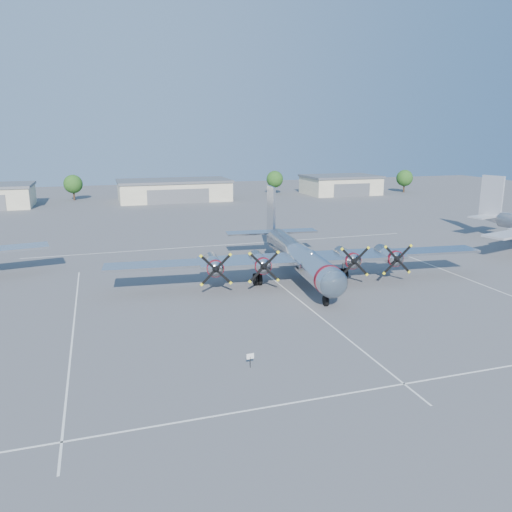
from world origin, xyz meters
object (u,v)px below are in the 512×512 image
object	(u,v)px
hangar_center	(174,190)
main_bomber_b29	(296,278)
tree_west	(73,184)
hangar_east	(340,185)
tree_far_east	(405,178)
tree_east	(275,179)
info_placard	(250,358)

from	to	relation	value
hangar_center	main_bomber_b29	bearing A→B (deg)	-87.92
main_bomber_b29	tree_west	bearing A→B (deg)	113.57
hangar_east	tree_far_east	bearing A→B (deg)	-5.61
tree_east	tree_west	bearing A→B (deg)	177.92
info_placard	hangar_east	bearing A→B (deg)	55.47
tree_west	info_placard	world-z (taller)	tree_west
hangar_east	tree_west	world-z (taller)	tree_west
tree_west	tree_east	size ratio (longest dim) A/B	1.00
hangar_center	hangar_east	bearing A→B (deg)	0.00
tree_east	info_placard	xyz separation A→B (m)	(-39.32, -104.42, -3.44)
tree_far_east	main_bomber_b29	size ratio (longest dim) A/B	0.15
hangar_center	tree_far_east	distance (m)	68.05
hangar_center	hangar_east	xyz separation A→B (m)	(48.00, 0.00, 0.00)
hangar_east	main_bomber_b29	distance (m)	89.71
hangar_center	tree_west	bearing A→B (deg)	162.18
tree_west	tree_east	xyz separation A→B (m)	(55.00, -2.00, 0.00)
hangar_east	info_placard	xyz separation A→B (m)	(-57.32, -98.38, -1.94)
tree_east	info_placard	bearing A→B (deg)	-110.64
main_bomber_b29	info_placard	world-z (taller)	main_bomber_b29
hangar_east	info_placard	distance (m)	113.88
main_bomber_b29	hangar_east	bearing A→B (deg)	65.28
hangar_center	hangar_east	size ratio (longest dim) A/B	1.39
tree_east	tree_far_east	distance (m)	38.83
hangar_east	tree_west	xyz separation A→B (m)	(-73.00, 8.04, 1.51)
hangar_east	hangar_center	bearing A→B (deg)	-180.00
hangar_center	tree_west	world-z (taller)	tree_west
tree_far_east	info_placard	size ratio (longest dim) A/B	6.01
tree_west	info_placard	distance (m)	107.62
hangar_center	info_placard	bearing A→B (deg)	-95.41
tree_east	main_bomber_b29	xyz separation A→B (m)	(-27.19, -83.49, -4.22)
hangar_east	main_bomber_b29	world-z (taller)	hangar_east
tree_west	tree_far_east	xyz separation A→B (m)	(93.00, -10.00, 0.00)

